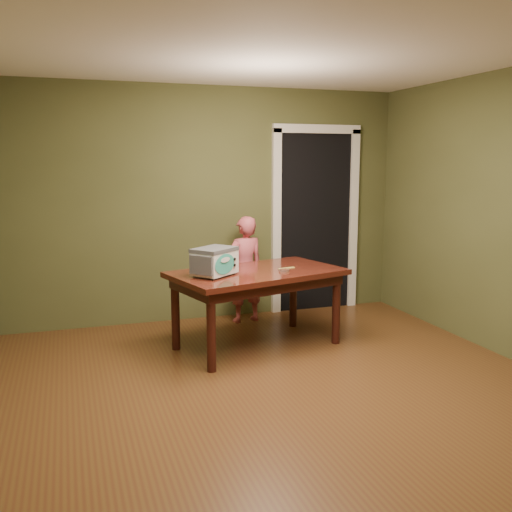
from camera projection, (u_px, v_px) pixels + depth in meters
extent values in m
plane|color=#533617|center=(291.00, 402.00, 4.26)|extent=(5.00, 5.00, 0.00)
cube|color=#4D522B|center=(209.00, 205.00, 6.38)|extent=(4.50, 0.02, 2.60)
cube|color=white|center=(295.00, 38.00, 3.83)|extent=(4.50, 5.00, 0.02)
cube|color=black|center=(305.00, 220.00, 7.11)|extent=(0.90, 0.60, 2.10)
cube|color=black|center=(315.00, 223.00, 6.82)|extent=(0.90, 0.02, 2.10)
cube|color=white|center=(276.00, 224.00, 6.65)|extent=(0.10, 0.06, 2.20)
cube|color=white|center=(353.00, 222.00, 6.96)|extent=(0.10, 0.06, 2.20)
cube|color=white|center=(317.00, 129.00, 6.62)|extent=(1.10, 0.06, 0.10)
cube|color=#3B140D|center=(257.00, 273.00, 5.44)|extent=(1.78, 1.28, 0.05)
cube|color=black|center=(257.00, 281.00, 5.45)|extent=(1.63, 1.13, 0.10)
cylinder|color=black|center=(211.00, 332.00, 4.83)|extent=(0.08, 0.08, 0.70)
cylinder|color=black|center=(175.00, 314.00, 5.41)|extent=(0.08, 0.08, 0.70)
cylinder|color=black|center=(336.00, 309.00, 5.59)|extent=(0.08, 0.08, 0.70)
cylinder|color=black|center=(293.00, 295.00, 6.17)|extent=(0.08, 0.08, 0.70)
cylinder|color=#4C4F54|center=(213.00, 279.00, 5.01)|extent=(0.03, 0.03, 0.02)
cylinder|color=#4C4F54|center=(195.00, 276.00, 5.12)|extent=(0.03, 0.03, 0.02)
cylinder|color=#4C4F54|center=(234.00, 273.00, 5.27)|extent=(0.03, 0.03, 0.02)
cylinder|color=#4C4F54|center=(216.00, 271.00, 5.38)|extent=(0.03, 0.03, 0.02)
cube|color=white|center=(214.00, 262.00, 5.18)|extent=(0.47, 0.45, 0.22)
cube|color=#4C4F54|center=(214.00, 250.00, 5.16)|extent=(0.48, 0.46, 0.03)
cube|color=#4C4F54|center=(201.00, 266.00, 5.01)|extent=(0.17, 0.20, 0.17)
cube|color=#4C4F54|center=(227.00, 259.00, 5.34)|extent=(0.17, 0.20, 0.17)
ellipsoid|color=#33B09A|center=(225.00, 264.00, 5.08)|extent=(0.23, 0.19, 0.18)
cylinder|color=black|center=(235.00, 259.00, 5.19)|extent=(0.03, 0.03, 0.03)
cylinder|color=black|center=(235.00, 265.00, 5.20)|extent=(0.03, 0.02, 0.02)
cylinder|color=silver|center=(284.00, 270.00, 5.39)|extent=(0.10, 0.10, 0.02)
cylinder|color=#4C2819|center=(284.00, 270.00, 5.39)|extent=(0.09, 0.09, 0.01)
cube|color=#D1CE5A|center=(286.00, 268.00, 5.54)|extent=(0.18, 0.06, 0.01)
imported|color=#C7515D|center=(245.00, 269.00, 6.32)|extent=(0.47, 0.35, 1.19)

